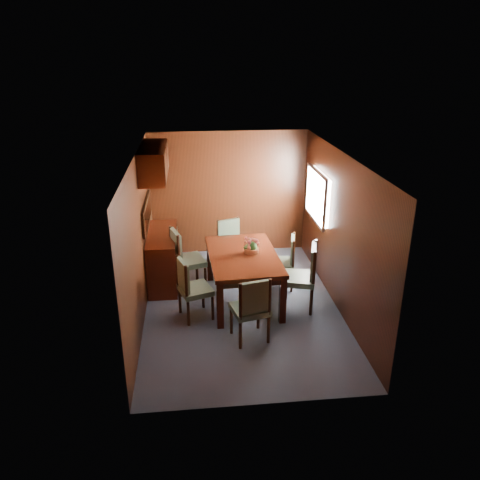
{
  "coord_description": "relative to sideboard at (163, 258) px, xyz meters",
  "views": [
    {
      "loc": [
        -0.71,
        -6.47,
        3.77
      ],
      "look_at": [
        0.0,
        0.2,
        1.05
      ],
      "focal_mm": 35.0,
      "sensor_mm": 36.0,
      "label": 1
    }
  ],
  "objects": [
    {
      "name": "chair_left_far",
      "position": [
        0.36,
        -0.33,
        0.15
      ],
      "size": [
        0.62,
        0.64,
        1.08
      ],
      "rotation": [
        0.0,
        0.0,
        -1.26
      ],
      "color": "black",
      "rests_on": "ground"
    },
    {
      "name": "dining_table",
      "position": [
        1.3,
        -0.78,
        0.24
      ],
      "size": [
        1.15,
        1.75,
        0.8
      ],
      "rotation": [
        0.0,
        0.0,
        0.05
      ],
      "color": "black",
      "rests_on": "ground"
    },
    {
      "name": "chair_right_near",
      "position": [
        2.22,
        -1.14,
        0.14
      ],
      "size": [
        0.61,
        0.62,
        1.07
      ],
      "rotation": [
        0.0,
        0.0,
        1.29
      ],
      "color": "black",
      "rests_on": "ground"
    },
    {
      "name": "ground",
      "position": [
        1.25,
        -1.0,
        -0.45
      ],
      "size": [
        4.5,
        4.5,
        0.0
      ],
      "primitive_type": "plane",
      "color": "#3A4150",
      "rests_on": "ground"
    },
    {
      "name": "chair_right_far",
      "position": [
        2.07,
        -0.41,
        0.06
      ],
      "size": [
        0.51,
        0.52,
        0.92
      ],
      "rotation": [
        0.0,
        0.0,
        1.35
      ],
      "color": "black",
      "rests_on": "ground"
    },
    {
      "name": "room_shell",
      "position": [
        1.15,
        -0.67,
        1.18
      ],
      "size": [
        3.06,
        4.52,
        2.41
      ],
      "color": "black",
      "rests_on": "ground"
    },
    {
      "name": "chair_foot",
      "position": [
        1.21,
        0.31,
        0.09
      ],
      "size": [
        0.6,
        0.59,
        0.98
      ],
      "rotation": [
        0.0,
        0.0,
        3.52
      ],
      "color": "black",
      "rests_on": "ground"
    },
    {
      "name": "chair_left_near",
      "position": [
        0.46,
        -1.26,
        0.09
      ],
      "size": [
        0.57,
        0.58,
        0.98
      ],
      "rotation": [
        0.0,
        0.0,
        -1.25
      ],
      "color": "black",
      "rests_on": "ground"
    },
    {
      "name": "sideboard",
      "position": [
        0.0,
        0.0,
        0.0
      ],
      "size": [
        0.48,
        1.4,
        0.9
      ],
      "primitive_type": "cube",
      "color": "black",
      "rests_on": "ground"
    },
    {
      "name": "chair_head",
      "position": [
        1.28,
        -1.98,
        0.1
      ],
      "size": [
        0.56,
        0.55,
        0.99
      ],
      "rotation": [
        0.0,
        0.0,
        0.23
      ],
      "color": "black",
      "rests_on": "ground"
    },
    {
      "name": "flower_centerpiece",
      "position": [
        1.44,
        -0.72,
        0.47
      ],
      "size": [
        0.25,
        0.25,
        0.25
      ],
      "color": "#AF6335",
      "rests_on": "dining_table"
    }
  ]
}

